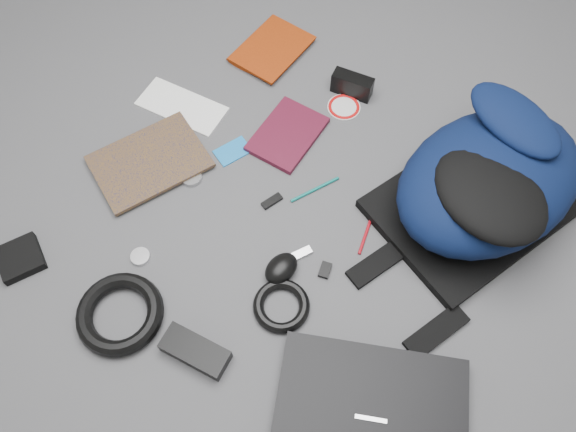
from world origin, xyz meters
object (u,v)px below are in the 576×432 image
Objects in this scene: power_brick at (195,351)px; pouch at (20,258)px; laptop at (370,420)px; compact_camera at (352,85)px; comic_book at (133,135)px; mouse at (281,268)px; textbook_red at (250,37)px; dvd_case at (287,134)px; backpack at (489,180)px.

pouch is at bearing 179.99° from power_brick.
power_brick is at bearing 11.88° from pouch.
compact_camera reaches higher than laptop.
mouse is at bearing 13.41° from comic_book.
laptop is at bearing -66.38° from compact_camera.
textbook_red is 2.27× the size of pouch.
laptop reaches higher than dvd_case.
backpack is at bearing -26.65° from compact_camera.
comic_book is at bearing 138.03° from laptop.
compact_camera is (-0.45, 0.10, -0.08)m from backpack.
textbook_red is at bearing -169.30° from backpack.
laptop is 1.90× the size of dvd_case.
compact_camera is at bearing 1.24° from textbook_red.
textbook_red is 1.96× the size of compact_camera.
mouse reaches higher than comic_book.
backpack is 0.91m from comic_book.
comic_book is 0.41m from dvd_case.
dvd_case is 0.39m from mouse.
pouch is (-0.76, -0.81, -0.10)m from backpack.
compact_camera is (0.35, 0.03, 0.02)m from textbook_red.
compact_camera is 1.27× the size of mouse.
laptop is 0.92m from comic_book.
compact_camera reaches higher than pouch.
backpack is 2.64× the size of dvd_case.
comic_book is 0.61m from compact_camera.
comic_book is 2.88× the size of pouch.
power_brick is at bearing 168.12° from laptop.
textbook_red reaches higher than dvd_case.
laptop reaches higher than power_brick.
mouse is 0.91× the size of pouch.
comic_book is 1.37× the size of dvd_case.
laptop is 1.11m from textbook_red.
laptop is (0.09, -0.59, -0.09)m from backpack.
dvd_case is at bearing 98.41° from power_brick.
compact_camera is 0.58m from mouse.
power_brick reaches higher than pouch.
pouch is at bearing -123.20° from compact_camera.
power_brick reaches higher than comic_book.
laptop is 4.00× the size of pouch.
textbook_red is at bearing 169.62° from compact_camera.
compact_camera is 1.16× the size of pouch.
laptop is 4.38× the size of mouse.
mouse is at bearing 127.98° from laptop.
textbook_red reaches higher than comic_book.
comic_book is at bearing 137.24° from power_brick.
mouse reaches higher than pouch.
comic_book is 0.55m from mouse.
laptop is at bearing 6.56° from comic_book.
power_brick reaches higher than textbook_red.
dvd_case is at bearing 129.76° from mouse.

